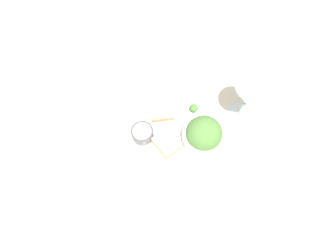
{
  "coord_description": "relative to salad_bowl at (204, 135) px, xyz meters",
  "views": [
    {
      "loc": [
        0.29,
        -0.17,
        0.84
      ],
      "look_at": [
        0.0,
        0.0,
        0.03
      ],
      "focal_mm": 35.0,
      "sensor_mm": 36.0,
      "label": 1
    }
  ],
  "objects": [
    {
      "name": "cheese_toast_near",
      "position": [
        -0.14,
        -0.05,
        -0.03
      ],
      "size": [
        0.1,
        0.09,
        0.03
      ],
      "color": "tan",
      "rests_on": "dinner_plate"
    },
    {
      "name": "salad_bowl",
      "position": [
        0.0,
        0.0,
        0.0
      ],
      "size": [
        0.11,
        0.11,
        0.1
      ],
      "color": "silver",
      "rests_on": "dinner_plate"
    },
    {
      "name": "ground_plane",
      "position": [
        -0.07,
        -0.06,
        -0.05
      ],
      "size": [
        4.0,
        4.0,
        0.0
      ],
      "primitive_type": "plane",
      "color": "beige"
    },
    {
      "name": "sauce_ramekin",
      "position": [
        -0.09,
        -0.13,
        -0.02
      ],
      "size": [
        0.06,
        0.06,
        0.03
      ],
      "color": "#4C4C4C",
      "rests_on": "dinner_plate"
    },
    {
      "name": "wine_glass",
      "position": [
        -0.02,
        0.14,
        0.06
      ],
      "size": [
        0.09,
        0.09,
        0.16
      ],
      "color": "silver",
      "rests_on": "ground_plane"
    },
    {
      "name": "cheese_toast_far",
      "position": [
        -0.04,
        -0.09,
        -0.03
      ],
      "size": [
        0.08,
        0.06,
        0.03
      ],
      "color": "tan",
      "rests_on": "dinner_plate"
    },
    {
      "name": "fork",
      "position": [
        -0.33,
        0.05,
        -0.05
      ],
      "size": [
        0.14,
        0.14,
        0.01
      ],
      "color": "silver",
      "rests_on": "ground_plane"
    },
    {
      "name": "dinner_plate",
      "position": [
        -0.07,
        -0.06,
        -0.05
      ],
      "size": [
        0.29,
        0.29,
        0.01
      ],
      "color": "white",
      "rests_on": "ground_plane"
    },
    {
      "name": "garnish",
      "position": [
        -0.09,
        0.03,
        -0.03
      ],
      "size": [
        0.02,
        0.02,
        0.02
      ],
      "color": "#477533",
      "rests_on": "dinner_plate"
    }
  ]
}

